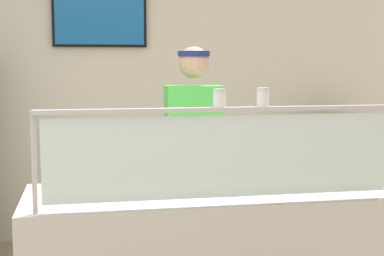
% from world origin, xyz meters
% --- Properties ---
extents(shop_rear_unit, '(6.40, 0.13, 2.70)m').
position_xyz_m(shop_rear_unit, '(0.99, 2.77, 1.36)').
color(shop_rear_unit, silver).
rests_on(shop_rear_unit, ground).
extents(sneeze_guard, '(1.82, 0.06, 0.49)m').
position_xyz_m(sneeze_guard, '(1.00, 0.06, 1.25)').
color(sneeze_guard, '#B2B5BC').
rests_on(sneeze_guard, serving_counter).
extents(pizza_tray, '(0.44, 0.44, 0.04)m').
position_xyz_m(pizza_tray, '(1.10, 0.44, 0.97)').
color(pizza_tray, '#9EA0A8').
rests_on(pizza_tray, serving_counter).
extents(pizza_server, '(0.11, 0.29, 0.01)m').
position_xyz_m(pizza_server, '(1.11, 0.42, 0.99)').
color(pizza_server, '#ADAFB7').
rests_on(pizza_server, pizza_tray).
extents(parmesan_shaker, '(0.06, 0.06, 0.09)m').
position_xyz_m(parmesan_shaker, '(0.98, 0.06, 1.48)').
color(parmesan_shaker, white).
rests_on(parmesan_shaker, sneeze_guard).
extents(pepper_flake_shaker, '(0.06, 0.06, 0.09)m').
position_xyz_m(pepper_flake_shaker, '(1.20, 0.06, 1.48)').
color(pepper_flake_shaker, white).
rests_on(pepper_flake_shaker, sneeze_guard).
extents(worker_figure, '(0.41, 0.50, 1.76)m').
position_xyz_m(worker_figure, '(1.07, 1.11, 1.01)').
color(worker_figure, '#23232D').
rests_on(worker_figure, ground).
extents(prep_shelf, '(0.70, 0.55, 0.90)m').
position_xyz_m(prep_shelf, '(2.71, 2.28, 0.45)').
color(prep_shelf, '#B7BABF').
rests_on(prep_shelf, ground).
extents(pizza_box_stack, '(0.46, 0.45, 0.27)m').
position_xyz_m(pizza_box_stack, '(2.71, 2.28, 1.03)').
color(pizza_box_stack, tan).
rests_on(pizza_box_stack, prep_shelf).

